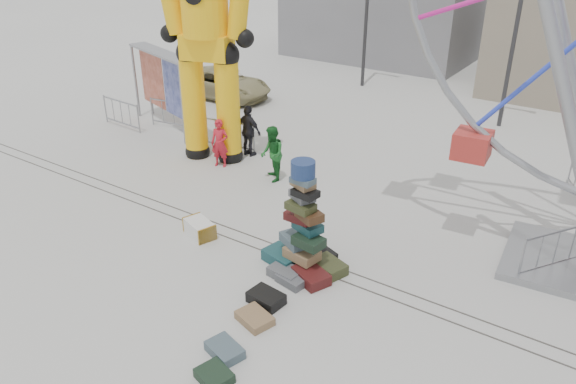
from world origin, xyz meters
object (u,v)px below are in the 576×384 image
Objects in this scene: steamer_trunk at (199,229)px; banner_scaffold at (163,71)px; lamp_post_right at (523,6)px; barricade_dummy_b at (174,115)px; barricade_dummy_c at (228,135)px; pedestrian_black at (249,131)px; parked_suv at (222,83)px; crash_test_dummy at (206,28)px; pedestrian_red at (220,143)px; pedestrian_green at (272,154)px; suitcase_tower at (303,240)px; barricade_dummy_a at (121,114)px; barricade_wheel_front at (556,250)px.

banner_scaffold is at bearing 159.79° from steamer_trunk.
lamp_post_right is 13.26m from barricade_dummy_b.
barricade_dummy_b and barricade_dummy_c have the same top height.
parked_suv is at bearing -36.87° from pedestrian_black.
banner_scaffold is 8.64m from steamer_trunk.
crash_test_dummy is 5.15× the size of pedestrian_red.
steamer_trunk is at bearing -51.09° from barricade_dummy_b.
pedestrian_red is 2.03m from pedestrian_green.
pedestrian_green is (2.02, 0.07, 0.08)m from pedestrian_red.
barricade_dummy_c is 1.26× the size of pedestrian_red.
suitcase_tower is 0.34× the size of crash_test_dummy.
steamer_trunk is 0.50× the size of pedestrian_black.
barricade_dummy_a is 5.53m from pedestrian_red.
pedestrian_red is (0.64, -1.19, 0.24)m from barricade_dummy_c.
pedestrian_green is at bearing -17.74° from pedestrian_red.
lamp_post_right is 11.25m from crash_test_dummy.
suitcase_tower reaches higher than barricade_dummy_a.
lamp_post_right is 5.05× the size of pedestrian_red.
banner_scaffold is 2.01× the size of barricade_wheel_front.
banner_scaffold reaches higher than barricade_dummy_c.
barricade_dummy_b is (-10.36, -7.29, -3.93)m from lamp_post_right.
barricade_dummy_a is at bearing 119.88° from barricade_wheel_front.
steamer_trunk is 0.19× the size of parked_suv.
barricade_dummy_c reaches higher than steamer_trunk.
barricade_dummy_b is (0.29, 0.07, -1.63)m from banner_scaffold.
suitcase_tower is 0.68× the size of banner_scaffold.
steamer_trunk is 12.00m from parked_suv.
lamp_post_right reaches higher than steamer_trunk.
pedestrian_red is (-5.41, 3.43, 0.02)m from suitcase_tower.
barricade_wheel_front is at bearing 10.13° from banner_scaffold.
barricade_dummy_a is (-12.06, -8.35, -3.93)m from lamp_post_right.
suitcase_tower reaches higher than pedestrian_green.
steamer_trunk is at bearing -39.27° from pedestrian_green.
banner_scaffold reaches higher than pedestrian_black.
suitcase_tower reaches higher than barricade_dummy_c.
parked_suv is at bearing -175.23° from pedestrian_green.
crash_test_dummy is 9.35× the size of steamer_trunk.
steamer_trunk is at bearing -144.19° from parked_suv.
barricade_dummy_b is 1.26× the size of pedestrian_red.
parked_suv is at bearing 101.25° from barricade_wheel_front.
banner_scaffold is 2.55× the size of pedestrian_red.
suitcase_tower is at bearing -133.59° from parked_suv.
crash_test_dummy is at bearing -2.56° from banner_scaffold.
lamp_post_right is 9.17× the size of steamer_trunk.
banner_scaffold is 2.01× the size of barricade_dummy_b.
banner_scaffold is 6.43m from pedestrian_green.
suitcase_tower is 1.56× the size of pedestrian_black.
steamer_trunk is 0.44× the size of barricade_dummy_c.
pedestrian_black is at bearing 133.26° from steamer_trunk.
lamp_post_right is 4.61× the size of pedestrian_green.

